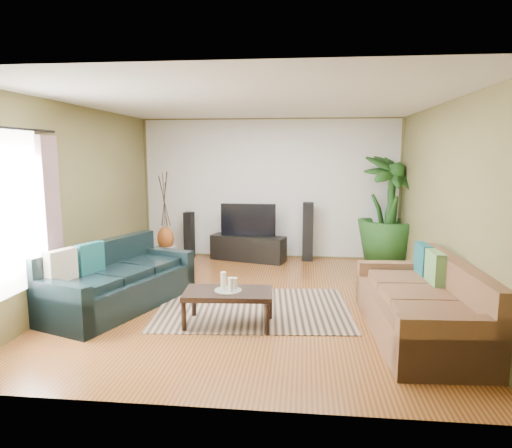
# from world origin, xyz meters

# --- Properties ---
(floor) EXTENTS (5.50, 5.50, 0.00)m
(floor) POSITION_xyz_m (0.00, 0.00, 0.00)
(floor) COLOR brown
(floor) RESTS_ON ground
(ceiling) EXTENTS (5.50, 5.50, 0.00)m
(ceiling) POSITION_xyz_m (0.00, 0.00, 2.70)
(ceiling) COLOR white
(ceiling) RESTS_ON ground
(wall_back) EXTENTS (5.00, 0.00, 5.00)m
(wall_back) POSITION_xyz_m (0.00, 2.75, 1.35)
(wall_back) COLOR olive
(wall_back) RESTS_ON ground
(wall_front) EXTENTS (5.00, 0.00, 5.00)m
(wall_front) POSITION_xyz_m (0.00, -2.75, 1.35)
(wall_front) COLOR olive
(wall_front) RESTS_ON ground
(wall_left) EXTENTS (0.00, 5.50, 5.50)m
(wall_left) POSITION_xyz_m (-2.50, 0.00, 1.35)
(wall_left) COLOR olive
(wall_left) RESTS_ON ground
(wall_right) EXTENTS (0.00, 5.50, 5.50)m
(wall_right) POSITION_xyz_m (2.50, 0.00, 1.35)
(wall_right) COLOR olive
(wall_right) RESTS_ON ground
(backwall_panel) EXTENTS (4.90, 0.00, 4.90)m
(backwall_panel) POSITION_xyz_m (0.00, 2.74, 1.35)
(backwall_panel) COLOR white
(backwall_panel) RESTS_ON ground
(window_pane) EXTENTS (0.00, 1.80, 1.80)m
(window_pane) POSITION_xyz_m (-2.48, -1.60, 1.40)
(window_pane) COLOR white
(window_pane) RESTS_ON ground
(curtain_far) EXTENTS (0.08, 0.35, 2.20)m
(curtain_far) POSITION_xyz_m (-2.43, -0.85, 1.15)
(curtain_far) COLOR gray
(curtain_far) RESTS_ON ground
(curtain_rod) EXTENTS (0.03, 1.90, 0.03)m
(curtain_rod) POSITION_xyz_m (-2.43, -1.60, 2.30)
(curtain_rod) COLOR black
(curtain_rod) RESTS_ON ground
(sofa_left) EXTENTS (1.61, 2.35, 0.85)m
(sofa_left) POSITION_xyz_m (-1.75, -0.47, 0.42)
(sofa_left) COLOR black
(sofa_left) RESTS_ON floor
(sofa_right) EXTENTS (1.13, 2.29, 0.85)m
(sofa_right) POSITION_xyz_m (1.97, -1.04, 0.42)
(sofa_right) COLOR brown
(sofa_right) RESTS_ON floor
(area_rug) EXTENTS (2.64, 1.97, 0.01)m
(area_rug) POSITION_xyz_m (0.03, -0.36, 0.01)
(area_rug) COLOR tan
(area_rug) RESTS_ON floor
(coffee_table) EXTENTS (1.08, 0.64, 0.42)m
(coffee_table) POSITION_xyz_m (-0.21, -0.96, 0.21)
(coffee_table) COLOR black
(coffee_table) RESTS_ON floor
(candle_tray) EXTENTS (0.32, 0.32, 0.01)m
(candle_tray) POSITION_xyz_m (-0.21, -0.96, 0.43)
(candle_tray) COLOR gray
(candle_tray) RESTS_ON coffee_table
(candle_tall) EXTENTS (0.07, 0.07, 0.21)m
(candle_tall) POSITION_xyz_m (-0.27, -0.93, 0.54)
(candle_tall) COLOR #F1E6CC
(candle_tall) RESTS_ON candle_tray
(candle_mid) EXTENTS (0.07, 0.07, 0.16)m
(candle_mid) POSITION_xyz_m (-0.17, -1.00, 0.52)
(candle_mid) COLOR #EEE2C9
(candle_mid) RESTS_ON candle_tray
(candle_short) EXTENTS (0.07, 0.07, 0.13)m
(candle_short) POSITION_xyz_m (-0.14, -0.90, 0.50)
(candle_short) COLOR beige
(candle_short) RESTS_ON candle_tray
(tv_stand) EXTENTS (1.49, 0.79, 0.47)m
(tv_stand) POSITION_xyz_m (-0.38, 2.38, 0.24)
(tv_stand) COLOR black
(tv_stand) RESTS_ON floor
(television) EXTENTS (1.04, 0.06, 0.62)m
(television) POSITION_xyz_m (-0.38, 2.40, 0.78)
(television) COLOR black
(television) RESTS_ON tv_stand
(speaker_left) EXTENTS (0.20, 0.21, 0.90)m
(speaker_left) POSITION_xyz_m (-1.56, 2.50, 0.45)
(speaker_left) COLOR black
(speaker_left) RESTS_ON floor
(speaker_right) EXTENTS (0.21, 0.23, 1.12)m
(speaker_right) POSITION_xyz_m (0.75, 2.50, 0.56)
(speaker_right) COLOR black
(speaker_right) RESTS_ON floor
(potted_plant) EXTENTS (1.57, 1.57, 2.02)m
(potted_plant) POSITION_xyz_m (2.22, 2.42, 1.01)
(potted_plant) COLOR #1A4416
(potted_plant) RESTS_ON floor
(plant_pot) EXTENTS (0.37, 0.37, 0.29)m
(plant_pot) POSITION_xyz_m (2.22, 2.42, 0.14)
(plant_pot) COLOR black
(plant_pot) RESTS_ON floor
(pedestal) EXTENTS (0.35, 0.35, 0.34)m
(pedestal) POSITION_xyz_m (-1.86, 1.91, 0.17)
(pedestal) COLOR gray
(pedestal) RESTS_ON floor
(vase) EXTENTS (0.31, 0.31, 0.43)m
(vase) POSITION_xyz_m (-1.86, 1.91, 0.49)
(vase) COLOR brown
(vase) RESTS_ON pedestal
(side_table) EXTENTS (0.62, 0.62, 0.53)m
(side_table) POSITION_xyz_m (-2.25, 1.17, 0.27)
(side_table) COLOR brown
(side_table) RESTS_ON floor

